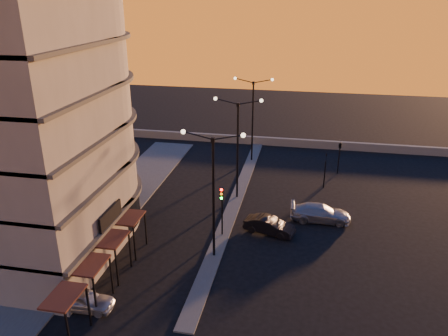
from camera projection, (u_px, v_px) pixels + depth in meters
ground at (214, 256)px, 31.83m from camera, size 120.00×120.00×0.00m
sidewalk_west at (104, 217)px, 37.35m from camera, size 5.00×40.00×0.12m
median at (237, 197)px, 40.91m from camera, size 1.20×36.00×0.12m
parapet at (274, 142)px, 54.96m from camera, size 44.00×0.50×1.00m
building at (14, 86)px, 29.97m from camera, size 14.35×17.08×25.00m
streetlamp_near at (213, 186)px, 29.75m from camera, size 4.32×0.32×9.51m
streetlamp_mid at (238, 141)px, 38.86m from camera, size 4.32×0.32×9.51m
streetlamp_far at (253, 113)px, 47.97m from camera, size 4.32×0.32×9.51m
traffic_light_main at (222, 203)px, 33.37m from camera, size 0.28×0.44×4.25m
signal_east_a at (325, 169)px, 42.42m from camera, size 0.13×0.16×3.60m
signal_east_b at (340, 146)px, 45.36m from camera, size 0.42×1.99×3.60m
car_hatchback at (83, 300)px, 26.30m from camera, size 3.76×1.61×1.26m
car_sedan at (269, 225)px, 34.69m from camera, size 4.26×2.36×1.33m
car_wagon at (320, 213)px, 36.56m from camera, size 5.02×2.14×1.44m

